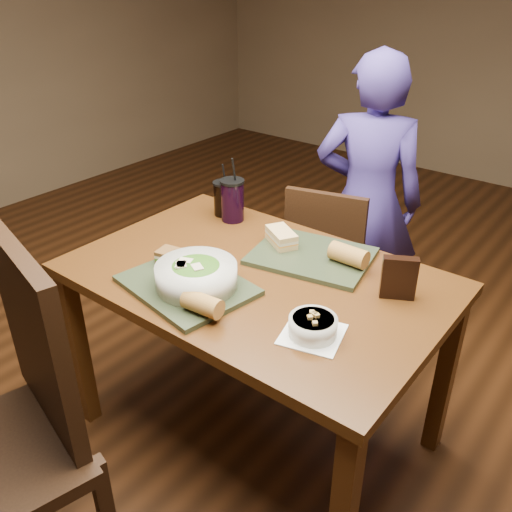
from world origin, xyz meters
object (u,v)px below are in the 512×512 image
Objects in this scene: salad_bowl at (196,274)px; baguette_near at (203,304)px; chip_bag at (399,278)px; sandwich_near at (172,257)px; diner at (367,202)px; baguette_far at (349,255)px; sandwich_far at (281,237)px; chair_near at (13,418)px; chair_far at (332,262)px; tray_near at (187,285)px; cup_berry at (232,200)px; soup_bowl at (313,326)px; cup_cola at (223,198)px; tray_far at (311,256)px; dining_table at (256,295)px.

baguette_near is at bearing -39.72° from salad_bowl.
sandwich_near is at bearing 174.61° from chip_bag.
diner is at bearing 93.93° from baguette_near.
sandwich_far is at bearing -175.50° from baguette_far.
salad_bowl is 0.54m from baguette_far.
chair_far is at bearing 85.64° from chair_near.
chip_bag is at bearing -5.54° from sandwich_far.
chair_far is 6.18× the size of baguette_far.
tray_near is at bearing 149.99° from baguette_near.
tray_near is 3.09× the size of baguette_far.
soup_bowl is at bearing -33.77° from cup_berry.
diner reaches higher than chip_bag.
baguette_far is 0.59m from cup_berry.
sandwich_near is at bearing 161.37° from salad_bowl.
cup_cola reaches higher than chair_far.
baguette_far is (0.36, 0.45, 0.04)m from tray_near.
tray_near is at bearing -175.29° from soup_bowl.
sandwich_far is 0.32m from cup_berry.
tray_far is 0.14m from sandwich_far.
cup_cola is 0.84× the size of cup_berry.
diner is 9.66× the size of chip_bag.
tray_far is (0.14, -0.71, 0.06)m from diner.
dining_table is 8.21× the size of sandwich_far.
chair_near is 1.18m from cup_cola.
chair_near is 9.39× the size of sandwich_near.
sandwich_far is at bearing 98.78° from baguette_near.
cup_berry reaches higher than tray_far.
salad_bowl is 0.57m from cup_berry.
chip_bag is at bearing 101.33° from diner.
dining_table is 0.93× the size of diner.
salad_bowl is at bearing 66.06° from diner.
tray_far is at bearing 123.34° from soup_bowl.
salad_bowl is 2.32× the size of sandwich_near.
dining_table is 0.41m from soup_bowl.
diner is 0.71m from cup_berry.
tray_far is 0.15m from baguette_far.
cup_cola reaches higher than salad_bowl.
chair_far is at bearing 116.66° from soup_bowl.
diner reaches higher than salad_bowl.
cup_berry reaches higher than sandwich_far.
chip_bag reaches higher than tray_near.
salad_bowl is (0.04, 0.01, 0.05)m from tray_near.
sandwich_near is (-0.06, 0.68, 0.19)m from chair_near.
baguette_far is at bearing 70.13° from baguette_near.
chair_near is 6.84× the size of sandwich_far.
dining_table is 3.10× the size of tray_near.
chair_far is 0.94m from tray_near.
cup_cola is at bearing 166.06° from cup_berry.
chair_near is 2.58× the size of tray_far.
cup_cola is (-0.46, 0.62, 0.03)m from baguette_near.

